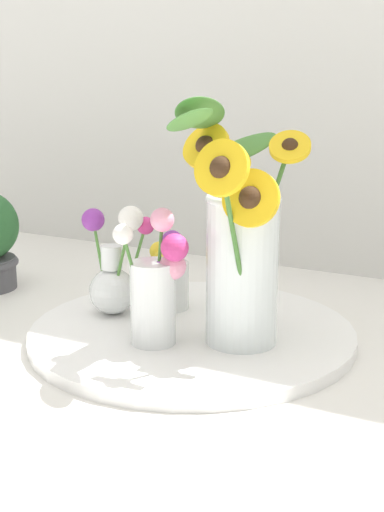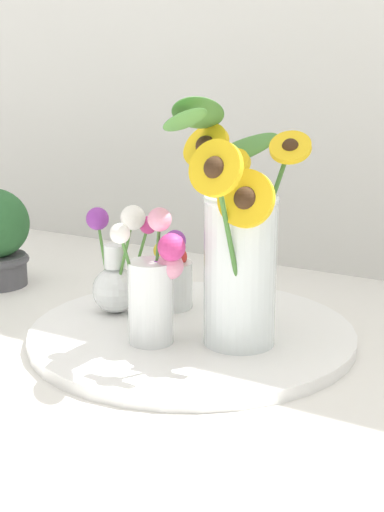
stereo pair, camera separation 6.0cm
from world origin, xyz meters
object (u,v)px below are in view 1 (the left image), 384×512
(vase_bulb_right, at_px, (114,273))
(vase_small_back, at_px, (167,277))
(serving_tray, at_px, (192,333))
(mason_jar_sunflowers, at_px, (240,247))
(vase_small_center, at_px, (156,288))

(vase_bulb_right, height_order, vase_small_back, vase_bulb_right)
(serving_tray, height_order, vase_small_back, vase_small_back)
(serving_tray, relative_size, vase_bulb_right, 2.76)
(mason_jar_sunflowers, relative_size, vase_small_center, 1.82)
(serving_tray, xyz_separation_m, vase_bulb_right, (-0.15, 0.00, 0.08))
(vase_small_center, height_order, vase_bulb_right, vase_small_center)
(vase_bulb_right, relative_size, vase_small_back, 1.34)
(serving_tray, bearing_deg, vase_small_back, 140.80)
(vase_small_center, bearing_deg, vase_bulb_right, 146.89)
(serving_tray, xyz_separation_m, vase_small_back, (-0.09, 0.07, 0.07))
(serving_tray, relative_size, mason_jar_sunflowers, 1.37)
(mason_jar_sunflowers, bearing_deg, vase_small_back, 152.78)
(serving_tray, height_order, vase_small_center, vase_small_center)
(vase_bulb_right, bearing_deg, mason_jar_sunflowers, -5.44)
(mason_jar_sunflowers, relative_size, vase_bulb_right, 2.01)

